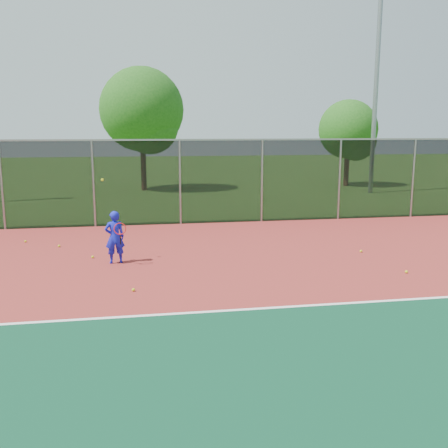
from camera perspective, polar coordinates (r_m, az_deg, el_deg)
The scene contains 12 objects.
court_apron at distance 9.52m, azimuth 19.20°, elevation -10.49°, with size 30.00×20.00×0.02m, color maroon.
fence_back at distance 18.37m, azimuth 4.36°, elevation 5.06°, with size 30.00×0.06×3.03m.
tennis_player at distance 12.89m, azimuth -12.38°, elevation -1.46°, with size 0.59×0.61×2.15m.
practice_ball_0 at distance 12.61m, azimuth 20.12°, elevation -5.15°, with size 0.07×0.07×0.07m, color #C4CE18.
practice_ball_1 at distance 16.18m, azimuth -21.75°, elevation -1.85°, with size 0.07×0.07×0.07m, color #C4CE18.
practice_ball_2 at distance 14.33m, azimuth 15.38°, elevation -3.01°, with size 0.07×0.07×0.07m, color #C4CE18.
practice_ball_3 at distance 10.73m, azimuth -10.31°, elevation -7.40°, with size 0.07×0.07×0.07m, color #C4CE18.
practice_ball_4 at distance 13.65m, azimuth -14.78°, elevation -3.66°, with size 0.07×0.07×0.07m, color #C4CE18.
practice_ball_5 at distance 15.20m, azimuth -18.33°, elevation -2.40°, with size 0.07×0.07×0.07m, color #C4CE18.
floodlight_n at distance 28.27m, azimuth 17.16°, elevation 18.05°, with size 0.90×0.40×12.83m.
tree_back_left at distance 28.40m, azimuth -9.16°, elevation 12.38°, with size 4.62×4.62×6.78m.
tree_back_mid at distance 31.18m, azimuth 14.22°, elevation 10.14°, with size 3.51×3.51×5.15m.
Camera 1 is at (-4.45, -5.73, 3.36)m, focal length 40.00 mm.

